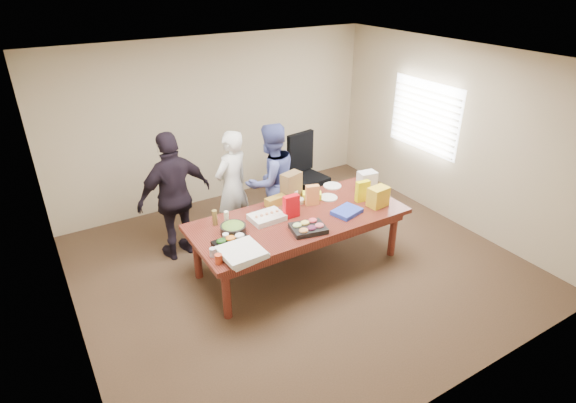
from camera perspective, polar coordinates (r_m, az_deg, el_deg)
floor at (r=6.35m, az=1.29°, el=-7.89°), size 5.50×5.00×0.02m
ceiling at (r=5.28m, az=1.61°, el=17.04°), size 5.50×5.00×0.02m
wall_back at (r=7.77m, az=-8.67°, el=9.75°), size 5.50×0.04×2.70m
wall_front at (r=4.08m, az=20.89°, el=-9.02°), size 5.50×0.04×2.70m
wall_left at (r=4.93m, az=-26.67°, el=-3.65°), size 0.04×5.00×2.70m
wall_right at (r=7.44m, az=19.78°, el=7.65°), size 0.04×5.00×2.70m
window_panel at (r=7.74m, az=16.44°, el=10.05°), size 0.03×1.40×1.10m
window_blinds at (r=7.71m, az=16.23°, el=10.01°), size 0.04×1.36×1.00m
conference_table at (r=6.14m, az=1.33°, el=-4.95°), size 2.80×1.20×0.75m
office_chair at (r=7.45m, az=2.48°, el=3.14°), size 0.71×0.71×1.21m
person_center at (r=6.62m, az=-6.88°, el=1.85°), size 0.71×0.59×1.65m
person_right at (r=6.67m, az=-2.10°, el=2.50°), size 0.92×0.77×1.71m
person_left at (r=6.32m, az=-13.75°, el=0.62°), size 1.11×0.60×1.79m
veggie_tray at (r=5.36m, az=-6.73°, el=-5.26°), size 0.44×0.36×0.06m
fruit_tray at (r=5.63m, az=2.50°, el=-3.33°), size 0.47×0.40×0.06m
sheet_cake at (r=5.86m, az=-2.62°, el=-1.95°), size 0.43×0.33×0.07m
salad_bowl at (r=5.62m, az=-6.77°, el=-3.38°), size 0.36×0.36×0.10m
chip_bag_blue at (r=6.06m, az=7.27°, el=-1.23°), size 0.42×0.36×0.05m
chip_bag_red at (r=5.87m, az=0.40°, el=-0.61°), size 0.21×0.09×0.30m
chip_bag_yellow at (r=6.36m, az=9.17°, el=1.28°), size 0.20×0.10×0.29m
chip_bag_orange at (r=6.19m, az=3.01°, el=0.79°), size 0.19×0.13×0.28m
mayo_jar at (r=6.37m, az=0.86°, el=0.83°), size 0.09×0.09×0.12m
mustard_bottle at (r=6.28m, az=2.60°, el=0.60°), size 0.07×0.07×0.16m
dressing_bottle at (r=5.79m, az=-9.00°, el=-1.97°), size 0.07×0.07×0.20m
ranch_bottle at (r=5.79m, az=-7.59°, el=-2.01°), size 0.06×0.06×0.18m
banana_bunch at (r=6.40m, az=2.97°, el=0.74°), size 0.30×0.26×0.09m
bread_loaf at (r=6.21m, az=-1.52°, el=0.07°), size 0.30×0.16×0.12m
kraft_bag at (r=6.35m, az=0.41°, el=1.98°), size 0.32×0.23×0.37m
red_cup at (r=5.09m, az=-8.56°, el=-7.00°), size 0.08×0.08×0.11m
clear_cup_a at (r=5.22m, az=-9.25°, el=-6.19°), size 0.08×0.08×0.10m
clear_cup_b at (r=5.45m, az=-7.66°, el=-4.44°), size 0.08×0.08×0.10m
pizza_box_lower at (r=5.19m, az=-5.66°, el=-6.44°), size 0.50×0.50×0.05m
pizza_box_upper at (r=5.14m, az=-5.78°, el=-6.18°), size 0.46×0.46×0.05m
plate_a at (r=6.44m, az=4.97°, el=0.50°), size 0.27×0.27×0.01m
plate_b at (r=6.79m, az=5.48°, el=1.94°), size 0.29×0.29×0.02m
dip_bowl_a at (r=6.28m, az=1.37°, el=0.08°), size 0.17×0.17×0.06m
dip_bowl_b at (r=6.04m, az=-1.81°, el=-1.11°), size 0.14×0.14×0.05m
grocery_bag_white at (r=6.71m, az=9.69°, el=2.54°), size 0.28×0.21×0.27m
grocery_bag_yellow at (r=6.27m, az=11.04°, el=0.59°), size 0.28×0.21×0.27m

